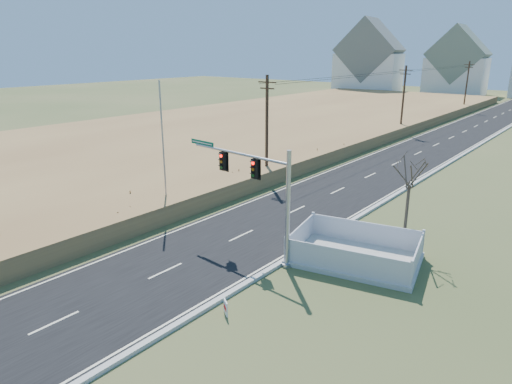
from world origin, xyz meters
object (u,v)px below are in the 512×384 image
fence_enclosure (355,256)px  flagpole (164,163)px  open_sign (226,308)px  traffic_signal_mast (262,188)px  bare_tree (411,171)px

fence_enclosure → flagpole: 14.30m
open_sign → traffic_signal_mast: bearing=147.3°
open_sign → bare_tree: size_ratio=0.12×
traffic_signal_mast → bare_tree: 8.28m
traffic_signal_mast → flagpole: (-9.54, 1.39, -0.32)m
open_sign → flagpole: flagpole is taller
open_sign → bare_tree: (3.29, 11.55, 4.28)m
traffic_signal_mast → fence_enclosure: (4.31, 2.68, -3.64)m
bare_tree → fence_enclosure: bearing=-113.2°
fence_enclosure → open_sign: bearing=-115.3°
flagpole → bare_tree: 15.96m
fence_enclosure → open_sign: fence_enclosure is taller
traffic_signal_mast → open_sign: size_ratio=11.79×
open_sign → flagpole: (-11.97, 6.99, 3.27)m
bare_tree → traffic_signal_mast: bearing=-133.8°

